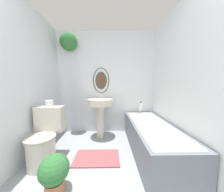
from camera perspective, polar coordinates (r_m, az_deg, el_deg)
The scene contains 10 objects.
wall_back at distance 2.73m, azimuth -5.41°, elevation 9.17°, with size 2.41×0.37×2.40m.
wall_left at distance 1.93m, azimuth -42.35°, elevation 5.68°, with size 0.06×2.63×2.40m.
wall_right at distance 1.81m, azimuth 35.79°, elevation 6.18°, with size 0.06×2.63×2.40m.
toilet at distance 2.04m, azimuth -30.95°, elevation -18.12°, with size 0.42×0.57×0.81m.
pedestal_sink at distance 2.45m, azimuth -5.93°, elevation -6.48°, with size 0.55×0.55×0.95m.
bathtub at distance 2.14m, azimuth 19.35°, elevation -19.24°, with size 0.65×1.68×0.57m.
shampoo_bottle at distance 2.66m, azimuth 14.34°, elevation -5.11°, with size 0.07×0.07×0.20m.
potted_plant at distance 1.55m, azimuth -27.21°, elevation -31.09°, with size 0.31×0.31×0.42m.
bath_mat at distance 2.02m, azimuth -7.70°, elevation -28.68°, with size 0.70×0.42×0.02m.
toilet_paper_roll at distance 2.05m, azimuth -29.18°, elevation -3.29°, with size 0.11×0.11×0.10m.
Camera 1 is at (0.09, -0.20, 1.15)m, focal length 18.00 mm.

